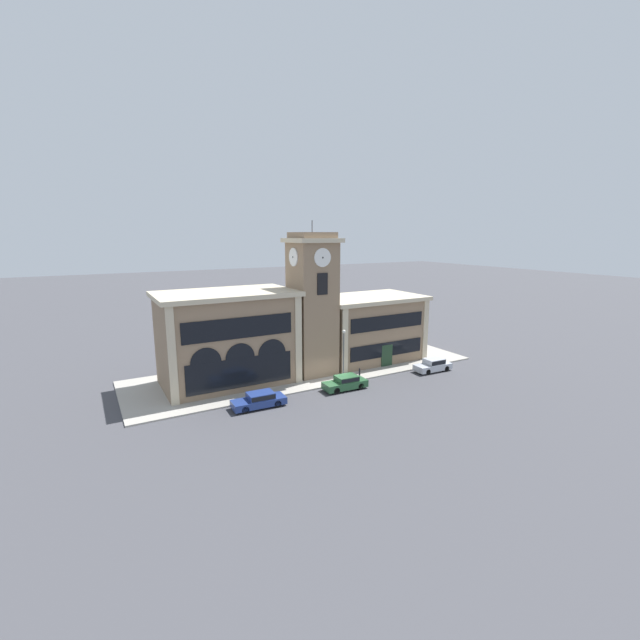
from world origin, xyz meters
The scene contains 10 objects.
ground_plane centered at (0.00, 0.00, 0.00)m, with size 300.00×300.00×0.00m, color #424247.
sidewalk_kerb centered at (0.00, 5.97, 0.07)m, with size 38.71×11.95×0.15m.
clock_tower centered at (0.00, 4.57, 7.66)m, with size 4.95×4.95×16.44m.
town_hall_left_wing centered at (-8.89, 6.16, 4.76)m, with size 13.63×8.20×9.47m.
town_hall_right_wing centered at (8.51, 6.17, 3.93)m, with size 12.87×8.20×7.79m.
parked_car_near centered at (-8.52, -1.31, 0.70)m, with size 4.81×1.97×1.33m.
parked_car_mid centered at (0.51, -1.31, 0.72)m, with size 4.47×1.89×1.38m.
parked_car_far centered at (12.13, -1.31, 0.74)m, with size 4.36×1.87×1.43m.
street_lamp centered at (1.52, 0.68, 3.71)m, with size 0.36×0.36×5.37m.
bollard centered at (3.41, 0.48, 0.67)m, with size 0.18×0.18×1.06m.
Camera 1 is at (-21.33, -34.95, 15.03)m, focal length 24.00 mm.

